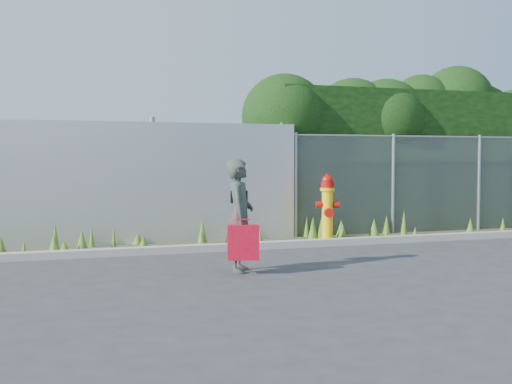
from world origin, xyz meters
name	(u,v)px	position (x,y,z in m)	size (l,w,h in m)	color
ground	(307,265)	(0.00, 0.00, 0.00)	(80.00, 80.00, 0.00)	#353538
curb	(265,245)	(0.00, 1.80, 0.06)	(16.00, 0.22, 0.12)	#A39D93
weed_strip	(208,239)	(-0.86, 2.41, 0.13)	(16.00, 1.28, 0.54)	#464028
corrugated_fence	(64,184)	(-3.25, 3.01, 1.10)	(8.50, 0.21, 2.30)	#ADAFB4
chainlink_fence	(437,183)	(4.25, 3.00, 1.03)	(6.50, 0.07, 2.05)	gray
hedge	(413,138)	(4.31, 4.04, 2.00)	(7.93, 2.25, 3.68)	black
fire_hydrant	(328,209)	(1.36, 2.20, 0.62)	(0.43, 0.38, 1.28)	yellow
woman	(240,216)	(-1.07, -0.19, 0.77)	(0.56, 0.37, 1.54)	#106A59
red_tote_bag	(243,242)	(-1.11, -0.47, 0.44)	(0.42, 0.15, 0.55)	#AA0918
black_shoulder_bag	(239,197)	(-1.02, -0.01, 1.01)	(0.23, 0.10, 0.17)	black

